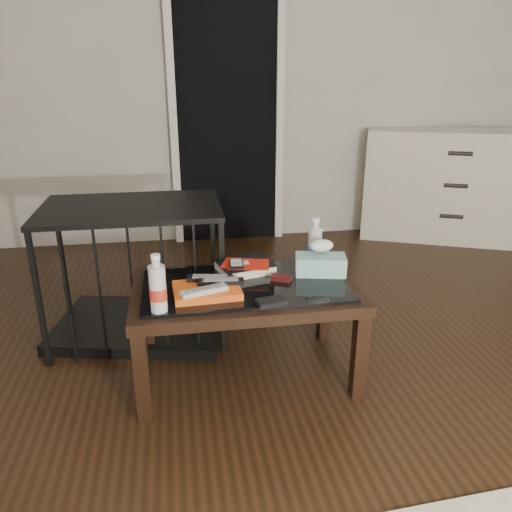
# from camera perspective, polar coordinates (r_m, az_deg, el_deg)

# --- Properties ---
(ground) EXTENTS (5.00, 5.00, 0.00)m
(ground) POSITION_cam_1_polar(r_m,az_deg,el_deg) (2.24, 15.55, -17.67)
(ground) COLOR black
(ground) RESTS_ON ground
(doorway) EXTENTS (0.90, 0.08, 2.07)m
(doorway) POSITION_cam_1_polar(r_m,az_deg,el_deg) (4.07, -3.34, 15.90)
(doorway) COLOR black
(doorway) RESTS_ON ground
(coffee_table) EXTENTS (1.00, 0.60, 0.46)m
(coffee_table) POSITION_cam_1_polar(r_m,az_deg,el_deg) (2.26, -1.26, -4.66)
(coffee_table) COLOR black
(coffee_table) RESTS_ON ground
(dresser) EXTENTS (1.30, 0.93, 0.90)m
(dresser) POSITION_cam_1_polar(r_m,az_deg,el_deg) (4.47, 20.09, 7.68)
(dresser) COLOR beige
(dresser) RESTS_ON ground
(pet_crate) EXTENTS (1.01, 0.78, 0.71)m
(pet_crate) POSITION_cam_1_polar(r_m,az_deg,el_deg) (2.77, -13.28, -4.04)
(pet_crate) COLOR black
(pet_crate) RESTS_ON ground
(magazines) EXTENTS (0.29, 0.23, 0.03)m
(magazines) POSITION_cam_1_polar(r_m,az_deg,el_deg) (2.14, -5.64, -3.93)
(magazines) COLOR #E35515
(magazines) RESTS_ON coffee_table
(remote_silver) EXTENTS (0.21, 0.11, 0.02)m
(remote_silver) POSITION_cam_1_polar(r_m,az_deg,el_deg) (2.08, -5.96, -3.92)
(remote_silver) COLOR #B3B3B8
(remote_silver) RESTS_ON magazines
(remote_black_front) EXTENTS (0.20, 0.07, 0.02)m
(remote_black_front) POSITION_cam_1_polar(r_m,az_deg,el_deg) (2.16, -4.06, -2.89)
(remote_black_front) COLOR black
(remote_black_front) RESTS_ON magazines
(remote_black_back) EXTENTS (0.21, 0.08, 0.02)m
(remote_black_back) POSITION_cam_1_polar(r_m,az_deg,el_deg) (2.19, -5.29, -2.51)
(remote_black_back) COLOR black
(remote_black_back) RESTS_ON magazines
(textbook) EXTENTS (0.29, 0.25, 0.05)m
(textbook) POSITION_cam_1_polar(r_m,az_deg,el_deg) (2.36, -1.26, -1.20)
(textbook) COLOR black
(textbook) RESTS_ON coffee_table
(dvd_mailers) EXTENTS (0.22, 0.19, 0.01)m
(dvd_mailers) POSITION_cam_1_polar(r_m,az_deg,el_deg) (2.32, -1.46, -0.84)
(dvd_mailers) COLOR red
(dvd_mailers) RESTS_ON textbook
(ipod) EXTENTS (0.07, 0.11, 0.02)m
(ipod) POSITION_cam_1_polar(r_m,az_deg,el_deg) (2.29, -2.26, -0.89)
(ipod) COLOR black
(ipod) RESTS_ON dvd_mailers
(flip_phone) EXTENTS (0.10, 0.08, 0.02)m
(flip_phone) POSITION_cam_1_polar(r_m,az_deg,el_deg) (2.26, 2.91, -2.52)
(flip_phone) COLOR black
(flip_phone) RESTS_ON coffee_table
(wallet) EXTENTS (0.13, 0.09, 0.02)m
(wallet) POSITION_cam_1_polar(r_m,az_deg,el_deg) (2.04, 1.73, -5.27)
(wallet) COLOR black
(wallet) RESTS_ON coffee_table
(water_bottle_left) EXTENTS (0.07, 0.07, 0.24)m
(water_bottle_left) POSITION_cam_1_polar(r_m,az_deg,el_deg) (1.98, -11.20, -3.08)
(water_bottle_left) COLOR silver
(water_bottle_left) RESTS_ON coffee_table
(water_bottle_right) EXTENTS (0.07, 0.07, 0.24)m
(water_bottle_right) POSITION_cam_1_polar(r_m,az_deg,el_deg) (2.42, 6.75, 1.64)
(water_bottle_right) COLOR #B5BDC1
(water_bottle_right) RESTS_ON coffee_table
(tissue_box) EXTENTS (0.25, 0.17, 0.09)m
(tissue_box) POSITION_cam_1_polar(r_m,az_deg,el_deg) (2.34, 7.38, -0.99)
(tissue_box) COLOR teal
(tissue_box) RESTS_ON coffee_table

